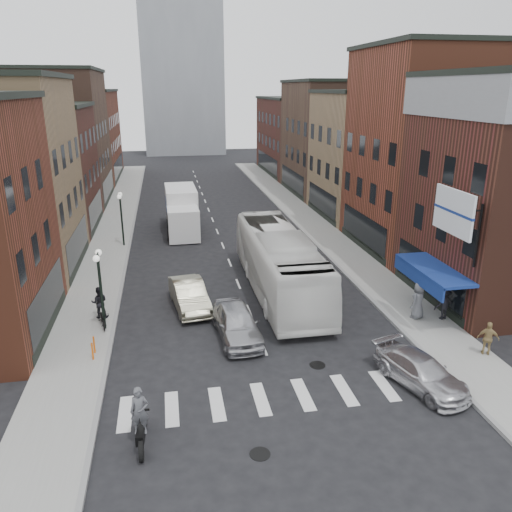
{
  "coord_description": "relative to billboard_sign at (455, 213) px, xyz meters",
  "views": [
    {
      "loc": [
        -4.05,
        -19.21,
        11.43
      ],
      "look_at": [
        0.49,
        5.59,
        2.92
      ],
      "focal_mm": 35.0,
      "sensor_mm": 36.0,
      "label": 1
    }
  ],
  "objects": [
    {
      "name": "sidewalk_right",
      "position": [
        -0.09,
        21.5,
        -6.06
      ],
      "size": [
        3.0,
        74.0,
        0.15
      ],
      "primitive_type": "cube",
      "color": "gray",
      "rests_on": "ground"
    },
    {
      "name": "ped_right_c",
      "position": [
        -0.25,
        1.83,
        -5.01
      ],
      "size": [
        1.13,
        1.03,
        1.94
      ],
      "primitive_type": "imported",
      "rotation": [
        0.0,
        0.0,
        3.71
      ],
      "color": "#58595F",
      "rests_on": "sidewalk_right"
    },
    {
      "name": "streetlamp_near",
      "position": [
        -15.99,
        3.5,
        -3.22
      ],
      "size": [
        0.32,
        1.22,
        4.11
      ],
      "color": "black",
      "rests_on": "ground"
    },
    {
      "name": "bldg_right_far_a",
      "position": [
        6.41,
        34.5,
        0.02
      ],
      "size": [
        10.3,
        12.2,
        12.3
      ],
      "color": "#4A3025",
      "rests_on": "ground"
    },
    {
      "name": "curb_car",
      "position": [
        -2.98,
        -3.72,
        -5.5
      ],
      "size": [
        2.97,
        4.66,
        1.26
      ],
      "primitive_type": "imported",
      "rotation": [
        0.0,
        0.0,
        0.3
      ],
      "color": "silver",
      "rests_on": "ground"
    },
    {
      "name": "bldg_right_mid_a",
      "position": [
        6.41,
        13.5,
        1.02
      ],
      "size": [
        10.3,
        10.2,
        14.3
      ],
      "color": "brown",
      "rests_on": "ground"
    },
    {
      "name": "sidewalk_left",
      "position": [
        -17.09,
        21.5,
        -6.06
      ],
      "size": [
        3.0,
        74.0,
        0.15
      ],
      "primitive_type": "cube",
      "color": "gray",
      "rests_on": "ground"
    },
    {
      "name": "bldg_right_mid_b",
      "position": [
        6.41,
        23.5,
        -0.48
      ],
      "size": [
        10.3,
        10.2,
        11.3
      ],
      "color": "#A4825A",
      "rests_on": "ground"
    },
    {
      "name": "ground",
      "position": [
        -8.59,
        -0.5,
        -6.13
      ],
      "size": [
        160.0,
        160.0,
        0.0
      ],
      "primitive_type": "plane",
      "color": "black",
      "rests_on": "ground"
    },
    {
      "name": "ped_left_solo",
      "position": [
        -16.32,
        4.83,
        -5.14
      ],
      "size": [
        0.83,
        0.49,
        1.68
      ],
      "primitive_type": "imported",
      "rotation": [
        0.0,
        0.0,
        3.16
      ],
      "color": "black",
      "rests_on": "sidewalk_left"
    },
    {
      "name": "awning_blue",
      "position": [
        0.34,
        2.0,
        -3.5
      ],
      "size": [
        1.8,
        5.0,
        0.78
      ],
      "color": "navy",
      "rests_on": "ground"
    },
    {
      "name": "bldg_right_far_b",
      "position": [
        6.41,
        48.5,
        -0.98
      ],
      "size": [
        10.3,
        16.2,
        10.3
      ],
      "color": "#48241A",
      "rests_on": "ground"
    },
    {
      "name": "bldg_left_mid_b",
      "position": [
        -23.58,
        23.5,
        -0.98
      ],
      "size": [
        10.3,
        10.2,
        10.3
      ],
      "color": "#48241A",
      "rests_on": "ground"
    },
    {
      "name": "bldg_left_far_a",
      "position": [
        -23.58,
        34.5,
        0.52
      ],
      "size": [
        10.3,
        12.2,
        13.3
      ],
      "color": "#4A3025",
      "rests_on": "ground"
    },
    {
      "name": "billboard_sign",
      "position": [
        0.0,
        0.0,
        0.0
      ],
      "size": [
        1.52,
        3.0,
        3.7
      ],
      "color": "black",
      "rests_on": "ground"
    },
    {
      "name": "crosswalk_stripes",
      "position": [
        -8.59,
        -3.5,
        -6.13
      ],
      "size": [
        12.0,
        2.2,
        0.01
      ],
      "primitive_type": "cube",
      "color": "silver",
      "rests_on": "ground"
    },
    {
      "name": "bike_rack",
      "position": [
        -16.19,
        0.8,
        -5.58
      ],
      "size": [
        0.08,
        0.68,
        0.8
      ],
      "color": "#D8590C",
      "rests_on": "sidewalk_left"
    },
    {
      "name": "ped_right_a",
      "position": [
        1.01,
        1.5,
        -5.14
      ],
      "size": [
        1.16,
        0.69,
        1.69
      ],
      "primitive_type": "imported",
      "rotation": [
        0.0,
        0.0,
        3.29
      ],
      "color": "black",
      "rests_on": "sidewalk_right"
    },
    {
      "name": "transit_bus",
      "position": [
        -6.4,
        6.88,
        -4.3
      ],
      "size": [
        3.09,
        13.13,
        3.66
      ],
      "primitive_type": "imported",
      "rotation": [
        0.0,
        0.0,
        -0.0
      ],
      "color": "white",
      "rests_on": "ground"
    },
    {
      "name": "sedan_left_far",
      "position": [
        -11.71,
        5.5,
        -5.37
      ],
      "size": [
        2.23,
        4.81,
        1.53
      ],
      "primitive_type": "imported",
      "rotation": [
        0.0,
        0.0,
        0.14
      ],
      "color": "#B2AE91",
      "rests_on": "ground"
    },
    {
      "name": "curb_left",
      "position": [
        -15.59,
        21.5,
        -6.13
      ],
      "size": [
        0.2,
        74.0,
        0.16
      ],
      "primitive_type": "cube",
      "color": "gray",
      "rests_on": "ground"
    },
    {
      "name": "distant_tower",
      "position": [
        -8.59,
        77.5,
        18.87
      ],
      "size": [
        14.0,
        14.0,
        50.0
      ],
      "primitive_type": "cube",
      "color": "#9399A0",
      "rests_on": "ground"
    },
    {
      "name": "motorcycle_rider",
      "position": [
        -13.9,
        -5.37,
        -5.08
      ],
      "size": [
        0.64,
        2.2,
        2.24
      ],
      "rotation": [
        0.0,
        0.0,
        -0.08
      ],
      "color": "black",
      "rests_on": "ground"
    },
    {
      "name": "box_truck",
      "position": [
        -11.43,
        21.05,
        -4.39
      ],
      "size": [
        2.59,
        8.14,
        3.53
      ],
      "rotation": [
        0.0,
        0.0,
        0.02
      ],
      "color": "white",
      "rests_on": "ground"
    },
    {
      "name": "ped_right_b",
      "position": [
        1.01,
        -2.18,
        -5.2
      ],
      "size": [
        1.02,
        0.84,
        1.56
      ],
      "primitive_type": "imported",
      "rotation": [
        0.0,
        0.0,
        2.63
      ],
      "color": "#9B814F",
      "rests_on": "sidewalk_right"
    },
    {
      "name": "parked_bicycle",
      "position": [
        -16.09,
        3.74,
        -5.56
      ],
      "size": [
        0.9,
        1.69,
        0.84
      ],
      "primitive_type": "imported",
      "rotation": [
        0.0,
        0.0,
        0.22
      ],
      "color": "black",
      "rests_on": "sidewalk_left"
    },
    {
      "name": "sedan_left_near",
      "position": [
        -9.66,
        1.6,
        -5.34
      ],
      "size": [
        2.17,
        4.77,
        1.59
      ],
      "primitive_type": "imported",
      "rotation": [
        0.0,
        0.0,
        0.06
      ],
      "color": "#AEAEB3",
      "rests_on": "ground"
    },
    {
      "name": "curb_right",
      "position": [
        -1.59,
        21.5,
        -6.13
      ],
      "size": [
        0.2,
        74.0,
        0.16
      ],
      "primitive_type": "cube",
      "color": "gray",
      "rests_on": "ground"
    },
    {
      "name": "streetlamp_far",
      "position": [
        -15.99,
        17.5,
        -3.22
      ],
      "size": [
        0.32,
        1.22,
        4.11
      ],
      "color": "black",
      "rests_on": "ground"
    },
    {
      "name": "bldg_left_far_b",
      "position": [
        -23.58,
        48.5,
        -0.48
      ],
      "size": [
        10.3,
        16.2,
        11.3
      ],
      "color": "brown",
      "rests_on": "ground"
    }
  ]
}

